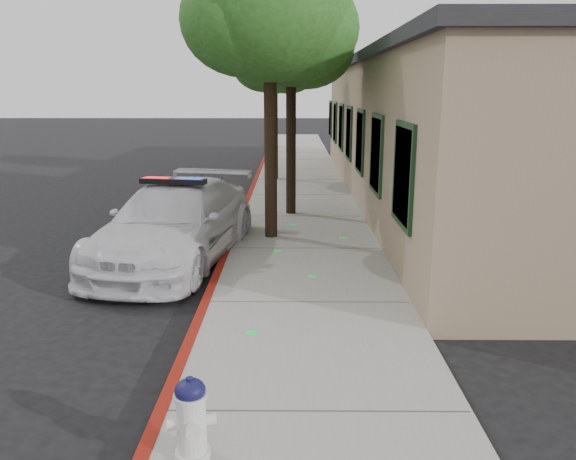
{
  "coord_description": "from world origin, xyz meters",
  "views": [
    {
      "loc": [
        1.38,
        -8.05,
        3.29
      ],
      "look_at": [
        1.3,
        1.83,
        0.82
      ],
      "focal_mm": 35.2,
      "sensor_mm": 36.0,
      "label": 1
    }
  ],
  "objects_px": {
    "street_tree_near": "(270,18)",
    "street_tree_far": "(275,62)",
    "police_car": "(175,223)",
    "fire_hydrant": "(191,417)",
    "street_tree_mid": "(292,40)",
    "clapboard_building": "(471,130)"
  },
  "relations": [
    {
      "from": "street_tree_near",
      "to": "street_tree_far",
      "type": "relative_size",
      "value": 1.12
    },
    {
      "from": "clapboard_building",
      "to": "street_tree_mid",
      "type": "xyz_separation_m",
      "value": [
        -5.34,
        -2.58,
        2.34
      ]
    },
    {
      "from": "fire_hydrant",
      "to": "street_tree_mid",
      "type": "distance_m",
      "value": 10.91
    },
    {
      "from": "police_car",
      "to": "street_tree_far",
      "type": "xyz_separation_m",
      "value": [
        1.67,
        9.61,
        3.46
      ]
    },
    {
      "from": "street_tree_near",
      "to": "street_tree_mid",
      "type": "relative_size",
      "value": 1.06
    },
    {
      "from": "street_tree_near",
      "to": "street_tree_far",
      "type": "height_order",
      "value": "street_tree_near"
    },
    {
      "from": "clapboard_building",
      "to": "fire_hydrant",
      "type": "distance_m",
      "value": 14.23
    },
    {
      "from": "fire_hydrant",
      "to": "street_tree_mid",
      "type": "bearing_deg",
      "value": 71.06
    },
    {
      "from": "fire_hydrant",
      "to": "street_tree_far",
      "type": "bearing_deg",
      "value": 74.89
    },
    {
      "from": "police_car",
      "to": "fire_hydrant",
      "type": "bearing_deg",
      "value": -67.79
    },
    {
      "from": "clapboard_building",
      "to": "street_tree_near",
      "type": "height_order",
      "value": "street_tree_near"
    },
    {
      "from": "clapboard_building",
      "to": "fire_hydrant",
      "type": "bearing_deg",
      "value": -115.92
    },
    {
      "from": "street_tree_mid",
      "to": "street_tree_far",
      "type": "distance_m",
      "value": 5.85
    },
    {
      "from": "street_tree_near",
      "to": "fire_hydrant",
      "type": "bearing_deg",
      "value": -93.09
    },
    {
      "from": "clapboard_building",
      "to": "street_tree_far",
      "type": "bearing_deg",
      "value": 151.38
    },
    {
      "from": "clapboard_building",
      "to": "street_tree_far",
      "type": "xyz_separation_m",
      "value": [
        -5.92,
        3.23,
        2.1
      ]
    },
    {
      "from": "clapboard_building",
      "to": "street_tree_mid",
      "type": "height_order",
      "value": "street_tree_mid"
    },
    {
      "from": "police_car",
      "to": "street_tree_far",
      "type": "relative_size",
      "value": 1.02
    },
    {
      "from": "fire_hydrant",
      "to": "street_tree_mid",
      "type": "xyz_separation_m",
      "value": [
        0.84,
        10.14,
        3.94
      ]
    },
    {
      "from": "police_car",
      "to": "street_tree_mid",
      "type": "height_order",
      "value": "street_tree_mid"
    },
    {
      "from": "street_tree_near",
      "to": "police_car",
      "type": "bearing_deg",
      "value": -143.78
    },
    {
      "from": "clapboard_building",
      "to": "police_car",
      "type": "bearing_deg",
      "value": -139.96
    }
  ]
}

